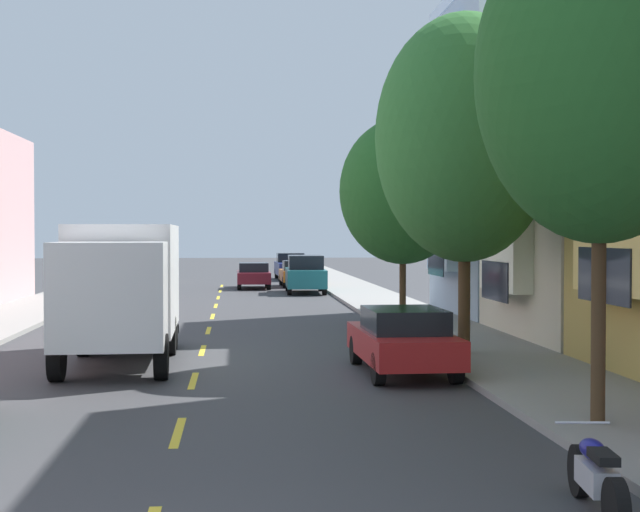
{
  "coord_description": "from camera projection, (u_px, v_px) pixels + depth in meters",
  "views": [
    {
      "loc": [
        0.91,
        -7.29,
        3.03
      ],
      "look_at": [
        4.03,
        27.88,
        2.19
      ],
      "focal_mm": 52.34,
      "sensor_mm": 36.0,
      "label": 1
    }
  ],
  "objects": [
    {
      "name": "ground_plane",
      "position": [
        215.0,
        310.0,
        37.13
      ],
      "size": [
        160.0,
        160.0,
        0.0
      ],
      "primitive_type": "plane",
      "color": "#38383A"
    },
    {
      "name": "sidewalk_left",
      "position": [
        21.0,
        314.0,
        34.51
      ],
      "size": [
        3.2,
        120.0,
        0.14
      ],
      "primitive_type": "cube",
      "color": "gray",
      "rests_on": "ground_plane"
    },
    {
      "name": "sidewalk_right",
      "position": [
        399.0,
        311.0,
        35.76
      ],
      "size": [
        3.2,
        120.0,
        0.14
      ],
      "primitive_type": "cube",
      "color": "gray",
      "rests_on": "ground_plane"
    },
    {
      "name": "lane_centerline_dashes",
      "position": [
        211.0,
        323.0,
        31.65
      ],
      "size": [
        0.14,
        47.2,
        0.01
      ],
      "color": "yellow",
      "rests_on": "ground_plane"
    },
    {
      "name": "townhouse_fourth_powder_blue",
      "position": [
        588.0,
        161.0,
        34.42
      ],
      "size": [
        11.08,
        7.61,
        11.85
      ],
      "color": "#9EB7CC",
      "rests_on": "ground_plane"
    },
    {
      "name": "street_tree_nearest",
      "position": [
        600.0,
        72.0,
        14.12
      ],
      "size": [
        3.8,
        3.8,
        7.96
      ],
      "color": "#47331E",
      "rests_on": "sidewalk_right"
    },
    {
      "name": "street_tree_second",
      "position": [
        465.0,
        138.0,
        22.53
      ],
      "size": [
        4.35,
        4.35,
        8.24
      ],
      "color": "#47331E",
      "rests_on": "sidewalk_right"
    },
    {
      "name": "street_tree_third",
      "position": [
        403.0,
        191.0,
        30.96
      ],
      "size": [
        4.23,
        4.23,
        6.76
      ],
      "color": "#47331E",
      "rests_on": "sidewalk_right"
    },
    {
      "name": "delivery_box_truck",
      "position": [
        122.0,
        284.0,
        22.04
      ],
      "size": [
        2.57,
        7.25,
        3.24
      ],
      "color": "white",
      "rests_on": "ground_plane"
    },
    {
      "name": "parked_suv_teal",
      "position": [
        305.0,
        274.0,
        47.52
      ],
      "size": [
        2.08,
        4.85,
        1.93
      ],
      "color": "#195B60",
      "rests_on": "ground_plane"
    },
    {
      "name": "parked_hatchback_orange",
      "position": [
        296.0,
        273.0,
        53.33
      ],
      "size": [
        1.82,
        4.04,
        1.5
      ],
      "color": "orange",
      "rests_on": "ground_plane"
    },
    {
      "name": "parked_sedan_red",
      "position": [
        403.0,
        339.0,
        20.15
      ],
      "size": [
        1.89,
        4.54,
        1.43
      ],
      "color": "#AD1E1E",
      "rests_on": "ground_plane"
    },
    {
      "name": "parked_suv_white",
      "position": [
        152.0,
        266.0,
        58.65
      ],
      "size": [
        2.09,
        4.86,
        1.93
      ],
      "color": "silver",
      "rests_on": "ground_plane"
    },
    {
      "name": "parked_pickup_navy",
      "position": [
        291.0,
        267.0,
        61.61
      ],
      "size": [
        2.12,
        5.34,
        1.73
      ],
      "color": "navy",
      "rests_on": "ground_plane"
    },
    {
      "name": "moving_burgundy_sedan",
      "position": [
        254.0,
        275.0,
        51.61
      ],
      "size": [
        1.8,
        4.5,
        1.43
      ],
      "color": "maroon",
      "rests_on": "ground_plane"
    },
    {
      "name": "parked_motorcycle",
      "position": [
        596.0,
        477.0,
        10.01
      ],
      "size": [
        0.62,
        2.05,
        0.9
      ],
      "color": "black",
      "rests_on": "ground_plane"
    }
  ]
}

